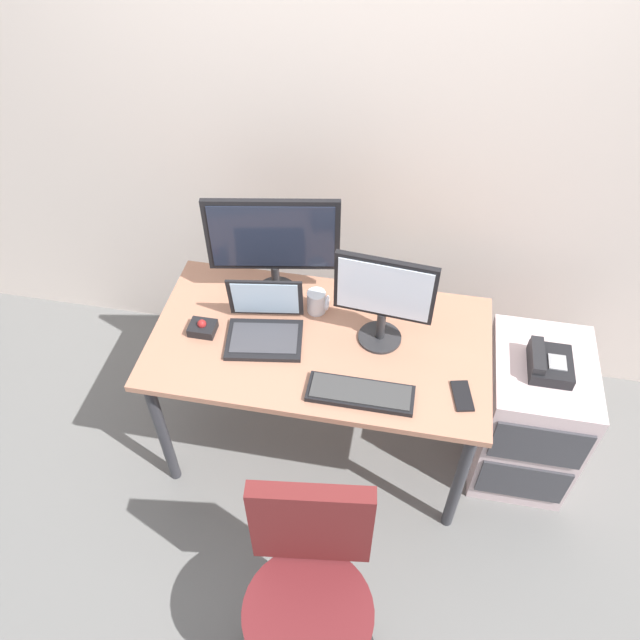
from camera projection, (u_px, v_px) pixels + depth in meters
ground_plane at (320, 440)px, 3.13m from camera, size 8.00×8.00×0.00m
back_wall at (352, 109)px, 2.61m from camera, size 6.00×0.10×2.80m
desk at (320, 353)px, 2.65m from camera, size 1.41×0.76×0.75m
file_cabinet at (528, 415)px, 2.81m from camera, size 0.42×0.53×0.70m
desk_phone at (549, 363)px, 2.52m from camera, size 0.17×0.20×0.09m
office_chair at (310, 602)px, 2.15m from camera, size 0.52×0.52×0.97m
monitor_main at (273, 241)px, 2.57m from camera, size 0.55×0.18×0.49m
monitor_side at (384, 296)px, 2.41m from camera, size 0.40×0.18×0.43m
keyboard at (360, 393)px, 2.38m from camera, size 0.41×0.14×0.03m
laptop at (265, 324)px, 2.57m from camera, size 0.35×0.30×0.24m
trackball_mouse at (203, 328)px, 2.60m from camera, size 0.11×0.09×0.07m
coffee_mug at (317, 302)px, 2.67m from camera, size 0.09×0.08×0.10m
cell_phone at (462, 396)px, 2.38m from camera, size 0.10×0.15×0.01m
banana at (371, 301)px, 2.72m from camera, size 0.17×0.16×0.04m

